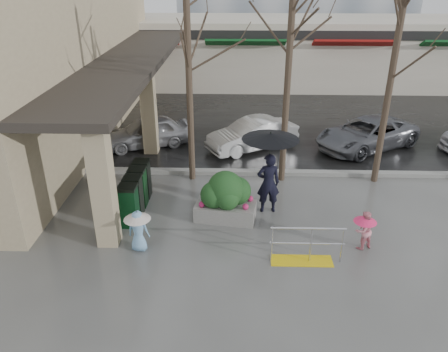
# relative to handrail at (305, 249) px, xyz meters

# --- Properties ---
(ground) EXTENTS (120.00, 120.00, 0.00)m
(ground) POSITION_rel_handrail_xyz_m (-1.36, 1.20, -0.38)
(ground) COLOR #51514F
(ground) RESTS_ON ground
(street_asphalt) EXTENTS (120.00, 36.00, 0.01)m
(street_asphalt) POSITION_rel_handrail_xyz_m (-1.36, 23.20, -0.37)
(street_asphalt) COLOR black
(street_asphalt) RESTS_ON ground
(curb) EXTENTS (120.00, 0.30, 0.15)m
(curb) POSITION_rel_handrail_xyz_m (-1.36, 5.20, -0.30)
(curb) COLOR gray
(curb) RESTS_ON ground
(near_building) EXTENTS (6.00, 18.00, 8.00)m
(near_building) POSITION_rel_handrail_xyz_m (-10.36, 9.20, 3.62)
(near_building) COLOR tan
(near_building) RESTS_ON ground
(canopy_slab) EXTENTS (2.80, 18.00, 0.25)m
(canopy_slab) POSITION_rel_handrail_xyz_m (-6.16, 9.20, 3.25)
(canopy_slab) COLOR #2D2823
(canopy_slab) RESTS_ON pillar_front
(pillar_front) EXTENTS (0.55, 0.55, 3.50)m
(pillar_front) POSITION_rel_handrail_xyz_m (-5.26, 0.70, 1.37)
(pillar_front) COLOR tan
(pillar_front) RESTS_ON ground
(pillar_back) EXTENTS (0.55, 0.55, 3.50)m
(pillar_back) POSITION_rel_handrail_xyz_m (-5.26, 7.20, 1.37)
(pillar_back) COLOR tan
(pillar_back) RESTS_ON ground
(storefront_row) EXTENTS (34.00, 6.74, 4.00)m
(storefront_row) POSITION_rel_handrail_xyz_m (0.64, 19.17, 1.64)
(storefront_row) COLOR beige
(storefront_row) RESTS_ON ground
(handrail) EXTENTS (1.90, 0.50, 1.03)m
(handrail) POSITION_rel_handrail_xyz_m (0.00, 0.00, 0.00)
(handrail) COLOR yellow
(handrail) RESTS_ON ground
(tree_west) EXTENTS (3.20, 3.20, 6.80)m
(tree_west) POSITION_rel_handrail_xyz_m (-3.36, 4.80, 4.71)
(tree_west) COLOR #382B21
(tree_west) RESTS_ON ground
(tree_midwest) EXTENTS (3.20, 3.20, 7.00)m
(tree_midwest) POSITION_rel_handrail_xyz_m (-0.16, 4.80, 4.86)
(tree_midwest) COLOR #382B21
(tree_midwest) RESTS_ON ground
(tree_mideast) EXTENTS (3.20, 3.20, 6.50)m
(tree_mideast) POSITION_rel_handrail_xyz_m (3.14, 4.80, 4.48)
(tree_mideast) COLOR #382B21
(tree_mideast) RESTS_ON ground
(woman) EXTENTS (1.69, 1.69, 2.62)m
(woman) POSITION_rel_handrail_xyz_m (-0.81, 2.56, 1.27)
(woman) COLOR black
(woman) RESTS_ON ground
(child_pink) EXTENTS (0.67, 0.62, 1.12)m
(child_pink) POSITION_rel_handrail_xyz_m (1.64, 0.65, 0.26)
(child_pink) COLOR pink
(child_pink) RESTS_ON ground
(child_blue) EXTENTS (0.72, 0.72, 1.18)m
(child_blue) POSITION_rel_handrail_xyz_m (-4.36, 0.39, 0.33)
(child_blue) COLOR #76A9D2
(child_blue) RESTS_ON ground
(planter) EXTENTS (1.90, 1.14, 1.56)m
(planter) POSITION_rel_handrail_xyz_m (-2.09, 2.07, 0.37)
(planter) COLOR slate
(planter) RESTS_ON ground
(news_boxes) EXTENTS (0.56, 2.32, 1.29)m
(news_boxes) POSITION_rel_handrail_xyz_m (-4.87, 2.51, 0.27)
(news_boxes) COLOR #0B3217
(news_boxes) RESTS_ON ground
(car_a) EXTENTS (3.99, 2.73, 1.26)m
(car_a) POSITION_rel_handrail_xyz_m (-5.56, 7.87, 0.25)
(car_a) COLOR #AAAAAF
(car_a) RESTS_ON ground
(car_b) EXTENTS (3.98, 3.07, 1.26)m
(car_b) POSITION_rel_handrail_xyz_m (-1.14, 7.67, 0.25)
(car_b) COLOR silver
(car_b) RESTS_ON ground
(car_c) EXTENTS (4.95, 4.18, 1.26)m
(car_c) POSITION_rel_handrail_xyz_m (3.63, 7.93, 0.25)
(car_c) COLOR slate
(car_c) RESTS_ON ground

